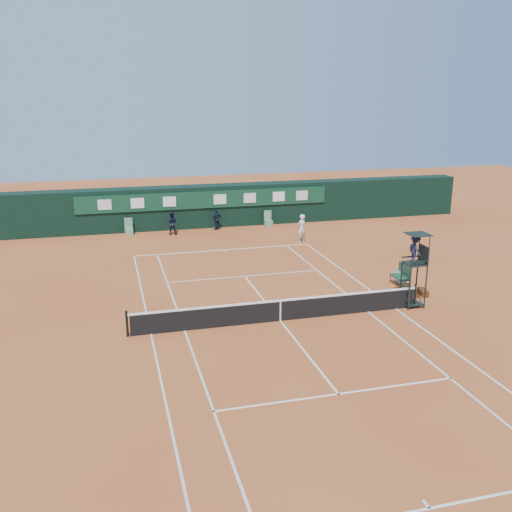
{
  "coord_description": "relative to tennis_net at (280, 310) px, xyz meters",
  "views": [
    {
      "loc": [
        -6.84,
        -21.7,
        9.41
      ],
      "look_at": [
        0.52,
        6.0,
        1.2
      ],
      "focal_mm": 40.0,
      "sensor_mm": 36.0,
      "label": 1
    }
  ],
  "objects": [
    {
      "name": "tennis_bag",
      "position": [
        7.64,
        1.34,
        -0.37
      ],
      "size": [
        0.48,
        0.81,
        0.29
      ],
      "primitive_type": "cube",
      "rotation": [
        0.0,
        0.0,
        -0.2
      ],
      "color": "black",
      "rests_on": "ground"
    },
    {
      "name": "ball_kid_left",
      "position": [
        -2.63,
        16.79,
        0.29
      ],
      "size": [
        0.91,
        0.78,
        1.6
      ],
      "primitive_type": "imported",
      "rotation": [
        0.0,
        0.0,
        2.88
      ],
      "color": "black",
      "rests_on": "ground"
    },
    {
      "name": "ground",
      "position": [
        0.0,
        0.0,
        -0.51
      ],
      "size": [
        90.0,
        90.0,
        0.0
      ],
      "primitive_type": "plane",
      "color": "#BF5D2D",
      "rests_on": "ground"
    },
    {
      "name": "cooler",
      "position": [
        7.73,
        3.54,
        -0.18
      ],
      "size": [
        0.57,
        0.57,
        0.65
      ],
      "color": "white",
      "rests_on": "ground"
    },
    {
      "name": "linesman_chair_right",
      "position": [
        4.5,
        17.48,
        -0.19
      ],
      "size": [
        0.55,
        0.5,
        1.15
      ],
      "color": "#5C8C61",
      "rests_on": "ground"
    },
    {
      "name": "back_wall",
      "position": [
        0.0,
        18.74,
        1.0
      ],
      "size": [
        40.0,
        1.65,
        3.0
      ],
      "color": "black",
      "rests_on": "ground"
    },
    {
      "name": "umpire_chair",
      "position": [
        6.34,
        0.14,
        1.95
      ],
      "size": [
        0.96,
        0.95,
        3.42
      ],
      "color": "black",
      "rests_on": "ground"
    },
    {
      "name": "tennis_ball",
      "position": [
        -1.56,
        6.76,
        -0.47
      ],
      "size": [
        0.07,
        0.07,
        0.07
      ],
      "primitive_type": "sphere",
      "color": "#B6D932",
      "rests_on": "ground"
    },
    {
      "name": "linesman_chair_left",
      "position": [
        -5.5,
        17.48,
        -0.19
      ],
      "size": [
        0.55,
        0.5,
        1.15
      ],
      "color": "#5D8E64",
      "rests_on": "ground"
    },
    {
      "name": "ball_kid_right",
      "position": [
        0.64,
        17.36,
        0.23
      ],
      "size": [
        0.94,
        0.73,
        1.49
      ],
      "primitive_type": "imported",
      "rotation": [
        0.0,
        0.0,
        3.63
      ],
      "color": "black",
      "rests_on": "ground"
    },
    {
      "name": "player_bench",
      "position": [
        7.35,
        2.9,
        0.09
      ],
      "size": [
        0.56,
        1.2,
        1.1
      ],
      "color": "#193F2B",
      "rests_on": "ground"
    },
    {
      "name": "court_lines",
      "position": [
        0.0,
        0.0,
        -0.5
      ],
      "size": [
        11.05,
        23.85,
        0.01
      ],
      "color": "white",
      "rests_on": "ground"
    },
    {
      "name": "tennis_net",
      "position": [
        0.0,
        0.0,
        0.0
      ],
      "size": [
        12.9,
        0.1,
        1.1
      ],
      "color": "black",
      "rests_on": "ground"
    },
    {
      "name": "player",
      "position": [
        5.28,
        12.41,
        0.43
      ],
      "size": [
        0.82,
        0.72,
        1.88
      ],
      "primitive_type": "imported",
      "rotation": [
        0.0,
        0.0,
        3.64
      ],
      "color": "silver",
      "rests_on": "ground"
    }
  ]
}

